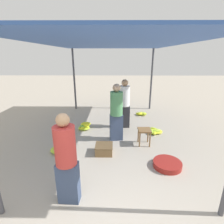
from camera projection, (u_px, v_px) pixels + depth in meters
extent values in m
cylinder|color=#4C4C51|center=(74.00, 80.00, 7.71)|extent=(0.08, 0.08, 2.63)
cylinder|color=#4C4C51|center=(151.00, 80.00, 7.67)|extent=(0.08, 0.08, 2.63)
cube|color=#33569E|center=(112.00, 43.00, 4.59)|extent=(3.81, 6.06, 0.04)
cube|color=#384766|center=(68.00, 182.00, 2.86)|extent=(0.36, 0.21, 0.72)
cylinder|color=#BF3833|center=(65.00, 146.00, 2.65)|extent=(0.35, 0.35, 0.63)
sphere|color=tan|center=(63.00, 120.00, 2.52)|extent=(0.20, 0.20, 0.20)
cube|color=brown|center=(144.00, 130.00, 4.70)|extent=(0.34, 0.34, 0.04)
cylinder|color=brown|center=(140.00, 140.00, 4.64)|extent=(0.04, 0.04, 0.41)
cylinder|color=brown|center=(150.00, 140.00, 4.64)|extent=(0.04, 0.04, 0.41)
cylinder|color=brown|center=(138.00, 135.00, 4.90)|extent=(0.04, 0.04, 0.41)
cylinder|color=brown|center=(148.00, 135.00, 4.90)|extent=(0.04, 0.04, 0.41)
cylinder|color=maroon|center=(167.00, 164.00, 3.84)|extent=(0.62, 0.62, 0.12)
ellipsoid|color=#C8D428|center=(85.00, 126.00, 5.76)|extent=(0.26, 0.32, 0.10)
ellipsoid|color=yellow|center=(86.00, 124.00, 5.74)|extent=(0.35, 0.22, 0.14)
ellipsoid|color=yellow|center=(85.00, 126.00, 5.82)|extent=(0.34, 0.34, 0.13)
ellipsoid|color=#9EC430|center=(81.00, 128.00, 5.78)|extent=(0.19, 0.24, 0.13)
ellipsoid|color=yellow|center=(83.00, 127.00, 5.72)|extent=(0.19, 0.24, 0.11)
ellipsoid|color=#A9C82E|center=(86.00, 126.00, 5.84)|extent=(0.32, 0.30, 0.10)
ellipsoid|color=#75B337|center=(83.00, 126.00, 5.71)|extent=(0.26, 0.24, 0.13)
ellipsoid|color=#B2CC2C|center=(84.00, 128.00, 5.79)|extent=(0.39, 0.34, 0.10)
ellipsoid|color=#79B536|center=(61.00, 145.00, 4.43)|extent=(0.11, 0.32, 0.09)
ellipsoid|color=#ACC92D|center=(63.00, 145.00, 4.45)|extent=(0.28, 0.15, 0.13)
ellipsoid|color=#7FB735|center=(68.00, 145.00, 4.64)|extent=(0.34, 0.26, 0.15)
ellipsoid|color=#B1CB2D|center=(58.00, 147.00, 4.57)|extent=(0.32, 0.33, 0.09)
ellipsoid|color=#AAC82E|center=(62.00, 149.00, 4.48)|extent=(0.58, 0.51, 0.10)
ellipsoid|color=#BFD12A|center=(154.00, 129.00, 5.69)|extent=(0.29, 0.25, 0.11)
ellipsoid|color=#9BC230|center=(151.00, 131.00, 5.47)|extent=(0.15, 0.33, 0.15)
ellipsoid|color=#A0C42F|center=(156.00, 131.00, 5.44)|extent=(0.32, 0.19, 0.13)
ellipsoid|color=#C4D329|center=(154.00, 133.00, 5.39)|extent=(0.17, 0.27, 0.09)
ellipsoid|color=yellow|center=(156.00, 131.00, 5.54)|extent=(0.41, 0.36, 0.10)
ellipsoid|color=#B4CC2C|center=(143.00, 114.00, 7.15)|extent=(0.26, 0.13, 0.13)
ellipsoid|color=yellow|center=(141.00, 113.00, 7.11)|extent=(0.30, 0.27, 0.10)
ellipsoid|color=#CCD628|center=(138.00, 114.00, 7.18)|extent=(0.23, 0.25, 0.10)
ellipsoid|color=#8EBD33|center=(142.00, 113.00, 7.14)|extent=(0.22, 0.15, 0.10)
ellipsoid|color=#BED02A|center=(143.00, 114.00, 7.15)|extent=(0.26, 0.35, 0.13)
ellipsoid|color=#78B437|center=(140.00, 113.00, 7.23)|extent=(0.33, 0.25, 0.11)
ellipsoid|color=#A9C82E|center=(141.00, 114.00, 7.22)|extent=(0.38, 0.33, 0.10)
cube|color=brown|center=(104.00, 149.00, 4.37)|extent=(0.41, 0.41, 0.20)
cube|color=brown|center=(104.00, 145.00, 4.33)|extent=(0.43, 0.43, 0.02)
cube|color=#2D2D33|center=(124.00, 116.00, 5.90)|extent=(0.37, 0.21, 0.75)
cylinder|color=white|center=(125.00, 96.00, 5.68)|extent=(0.36, 0.36, 0.66)
sphere|color=tan|center=(125.00, 83.00, 5.55)|extent=(0.21, 0.21, 0.21)
cube|color=#384766|center=(116.00, 127.00, 5.00)|extent=(0.39, 0.25, 0.76)
cylinder|color=#4C8C59|center=(116.00, 104.00, 4.78)|extent=(0.39, 0.39, 0.66)
sphere|color=tan|center=(117.00, 88.00, 4.65)|extent=(0.21, 0.21, 0.21)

